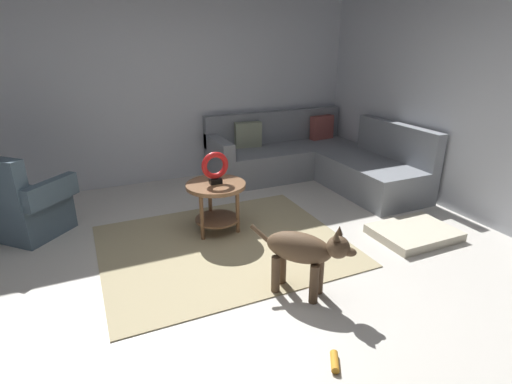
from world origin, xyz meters
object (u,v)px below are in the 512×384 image
sectional_couch (314,160)px  dog_toy_rope (335,362)px  side_table (216,195)px  dog (304,252)px  dog_bed_mat (414,233)px  armchair (24,206)px  torus_sculpture (215,167)px

sectional_couch → dog_toy_rope: sectional_couch is taller
side_table → dog: dog is taller
dog_bed_mat → armchair: bearing=155.2°
dog_bed_mat → dog_toy_rope: bearing=-147.5°
side_table → dog: 1.32m
armchair → torus_sculpture: 1.97m
sectional_couch → side_table: (-1.79, -1.02, 0.13)m
side_table → torus_sculpture: torus_sculpture is taller
side_table → armchair: bearing=157.9°
dog_bed_mat → dog: size_ratio=1.19×
sectional_couch → dog: size_ratio=3.34×
side_table → dog_bed_mat: 2.05m
dog → dog_toy_rope: 0.83m
torus_sculpture → dog_bed_mat: (1.79, -0.93, -0.67)m
sectional_couch → dog_bed_mat: 1.96m
sectional_couch → dog_bed_mat: sectional_couch is taller
dog_toy_rope → dog: bearing=75.1°
torus_sculpture → dog_bed_mat: torus_sculpture is taller
sectional_couch → dog_bed_mat: size_ratio=2.81×
sectional_couch → torus_sculpture: sectional_couch is taller
armchair → dog_toy_rope: size_ratio=6.39×
torus_sculpture → dog: size_ratio=0.48×
sectional_couch → side_table: sectional_couch is taller
sectional_couch → dog_toy_rope: bearing=-119.6°
armchair → torus_sculpture: size_ratio=3.04×
torus_sculpture → dog: torus_sculpture is taller
torus_sculpture → sectional_couch: bearing=29.5°
side_table → torus_sculpture: 0.29m
side_table → torus_sculpture: bearing=-104.0°
sectional_couch → torus_sculpture: bearing=-150.5°
armchair → dog: bearing=-0.5°
armchair → sectional_couch: bearing=48.8°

